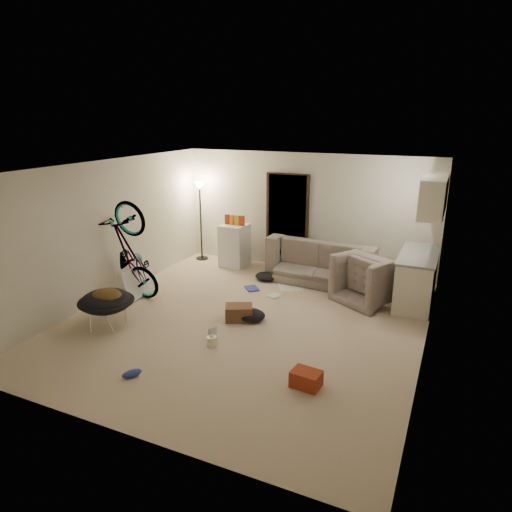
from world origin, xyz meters
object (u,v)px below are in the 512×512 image
at_px(bicycle, 132,273).
at_px(drink_case_a, 239,313).
at_px(mini_fridge, 235,245).
at_px(tv_box, 138,281).
at_px(sofa, 323,265).
at_px(juicer, 212,340).
at_px(floor_lamp, 200,204).
at_px(kitchen_counter, 416,279).
at_px(armchair, 373,283).
at_px(saucer_chair, 107,306).
at_px(drink_case_b, 306,379).

xyz_separation_m(bicycle, drink_case_a, (2.17, -0.01, -0.37)).
bearing_deg(mini_fridge, tv_box, -106.71).
height_order(sofa, juicer, sofa).
height_order(floor_lamp, kitchen_counter, floor_lamp).
height_order(sofa, armchair, sofa).
distance_m(sofa, armchair, 1.30).
xyz_separation_m(floor_lamp, armchair, (4.11, -0.85, -0.99)).
height_order(kitchen_counter, tv_box, kitchen_counter).
xyz_separation_m(sofa, mini_fridge, (-2.07, 0.10, 0.14)).
bearing_deg(mini_fridge, floor_lamp, 176.02).
bearing_deg(juicer, drink_case_a, 91.76).
xyz_separation_m(armchair, drink_case_a, (-1.84, -1.77, -0.20)).
relative_size(armchair, mini_fridge, 1.06).
bearing_deg(saucer_chair, drink_case_a, 31.93).
bearing_deg(floor_lamp, drink_case_b, -45.83).
xyz_separation_m(sofa, drink_case_a, (-0.72, -2.42, -0.20)).
xyz_separation_m(bicycle, drink_case_b, (3.79, -1.39, -0.39)).
bearing_deg(drink_case_a, mini_fridge, 92.43).
bearing_deg(sofa, kitchen_counter, 170.13).
height_order(armchair, bicycle, bicycle).
distance_m(floor_lamp, tv_box, 2.66).
relative_size(kitchen_counter, drink_case_a, 3.40).
distance_m(floor_lamp, saucer_chair, 3.88).
relative_size(sofa, mini_fridge, 2.37).
bearing_deg(mini_fridge, saucer_chair, -94.31).
relative_size(tv_box, drink_case_b, 2.48).
distance_m(tv_box, drink_case_a, 2.18).
xyz_separation_m(sofa, saucer_chair, (-2.49, -3.53, 0.04)).
xyz_separation_m(kitchen_counter, juicer, (-2.53, -2.93, -0.36)).
bearing_deg(drink_case_b, tv_box, 164.23).
distance_m(floor_lamp, mini_fridge, 1.24).
bearing_deg(juicer, bicycle, 156.28).
height_order(drink_case_a, drink_case_b, drink_case_a).
xyz_separation_m(floor_lamp, drink_case_a, (2.27, -2.62, -1.18)).
bearing_deg(sofa, drink_case_b, 107.22).
distance_m(kitchen_counter, mini_fridge, 3.96).
distance_m(mini_fridge, saucer_chair, 3.65).
xyz_separation_m(floor_lamp, mini_fridge, (0.91, -0.10, -0.84)).
xyz_separation_m(tv_box, drink_case_b, (3.79, -1.54, -0.19)).
bearing_deg(drink_case_b, saucer_chair, -178.29).
distance_m(sofa, drink_case_b, 3.92).
xyz_separation_m(bicycle, tv_box, (0.00, 0.15, -0.20)).
bearing_deg(drink_case_b, juicer, 171.33).
xyz_separation_m(armchair, juicer, (-1.81, -2.73, -0.24)).
bearing_deg(juicer, armchair, 56.49).
xyz_separation_m(mini_fridge, drink_case_a, (1.36, -2.52, -0.34)).
bearing_deg(armchair, drink_case_a, 73.50).
height_order(kitchen_counter, saucer_chair, kitchen_counter).
xyz_separation_m(bicycle, juicer, (2.20, -0.97, -0.41)).
xyz_separation_m(tv_box, drink_case_a, (2.17, -0.16, -0.17)).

